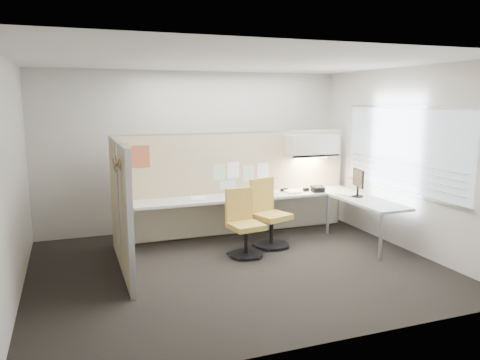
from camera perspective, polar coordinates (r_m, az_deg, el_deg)
name	(u,v)px	position (r m, az deg, el deg)	size (l,w,h in m)	color
floor	(237,267)	(6.64, -0.37, -10.59)	(5.50, 4.50, 0.01)	black
ceiling	(237,61)	(6.25, -0.40, 14.35)	(5.50, 4.50, 0.01)	white
wall_back	(194,151)	(8.43, -5.60, 3.54)	(5.50, 0.02, 2.80)	beige
wall_front	(321,201)	(4.28, 9.90, -2.57)	(5.50, 0.02, 2.80)	beige
wall_left	(11,180)	(5.96, -26.10, 0.04)	(0.02, 4.50, 2.80)	beige
wall_right	(404,159)	(7.67, 19.35, 2.43)	(0.02, 4.50, 2.80)	beige
window_pane	(403,149)	(7.64, 19.26, 3.54)	(0.01, 2.80, 1.30)	#9FAAB8
partition_back	(235,184)	(8.05, -0.57, -0.48)	(4.10, 0.06, 1.75)	#C3B287
partition_left	(120,207)	(6.55, -14.38, -3.16)	(0.06, 2.20, 1.75)	#C3B287
desk	(266,203)	(7.81, 3.25, -2.86)	(4.00, 2.07, 0.73)	beige
overhead_bin	(312,146)	(8.32, 8.73, 4.16)	(0.90, 0.36, 0.38)	beige
task_light_strip	(311,158)	(8.35, 8.69, 2.72)	(0.60, 0.06, 0.02)	#FFEABF
pinned_papers	(240,175)	(8.02, 0.05, 0.62)	(1.01, 0.00, 0.47)	#8CBF8C
poster	(141,157)	(7.55, -12.01, 2.81)	(0.28, 0.00, 0.35)	#FF5420
chair_left	(244,225)	(7.01, 0.44, -5.51)	(0.52, 0.54, 0.98)	black
chair_right	(268,215)	(7.46, 3.47, -4.32)	(0.63, 0.65, 1.06)	black
monitor	(358,181)	(7.88, 14.20, -0.12)	(0.18, 0.43, 0.46)	black
phone	(317,189)	(8.19, 9.42, -1.09)	(0.23, 0.21, 0.12)	black
stapler	(284,190)	(8.20, 5.39, -1.19)	(0.14, 0.04, 0.05)	black
tape_dispenser	(306,190)	(8.23, 8.05, -1.17)	(0.10, 0.06, 0.06)	black
coat_hook	(117,173)	(5.87, -14.81, 0.79)	(0.18, 0.44, 1.32)	silver
paper_stack_0	(198,198)	(7.55, -5.15, -2.24)	(0.23, 0.30, 0.02)	white
paper_stack_1	(236,196)	(7.63, -0.50, -1.99)	(0.23, 0.30, 0.04)	white
paper_stack_2	(268,193)	(8.01, 3.45, -1.54)	(0.23, 0.30, 0.02)	white
paper_stack_3	(292,192)	(8.11, 6.37, -1.41)	(0.23, 0.30, 0.03)	white
paper_stack_4	(346,194)	(8.04, 12.85, -1.70)	(0.23, 0.30, 0.02)	white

